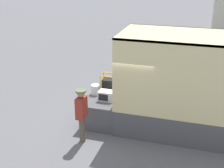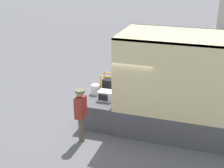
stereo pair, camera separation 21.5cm
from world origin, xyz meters
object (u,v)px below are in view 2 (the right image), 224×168
microwave (106,96)px  worker_person (81,110)px  orange_bucket (96,89)px  portable_generator (110,85)px

microwave → worker_person: (-0.36, -1.33, 0.02)m
microwave → orange_bucket: orange_bucket is taller
portable_generator → worker_person: size_ratio=0.37×
orange_bucket → worker_person: 1.73m
microwave → orange_bucket: bearing=143.9°
orange_bucket → worker_person: size_ratio=0.20×
portable_generator → orange_bucket: size_ratio=1.89×
microwave → portable_generator: size_ratio=0.80×
portable_generator → orange_bucket: bearing=-138.3°
portable_generator → orange_bucket: (-0.41, -0.37, -0.07)m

